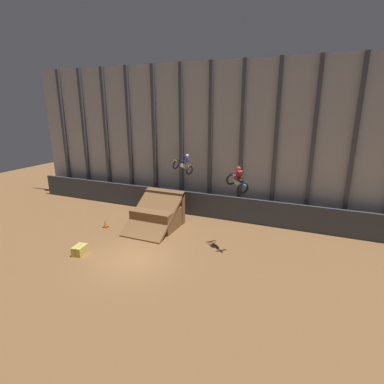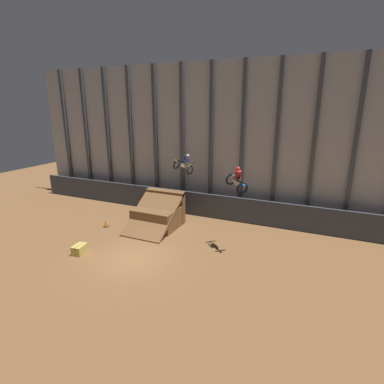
{
  "view_description": "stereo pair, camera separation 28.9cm",
  "coord_description": "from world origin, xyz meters",
  "views": [
    {
      "loc": [
        9.27,
        -13.14,
        8.63
      ],
      "look_at": [
        1.47,
        5.27,
        2.91
      ],
      "focal_mm": 28.0,
      "sensor_mm": 36.0,
      "label": 1
    },
    {
      "loc": [
        9.54,
        -13.02,
        8.63
      ],
      "look_at": [
        1.47,
        5.27,
        2.91
      ],
      "focal_mm": 28.0,
      "sensor_mm": 36.0,
      "label": 2
    }
  ],
  "objects": [
    {
      "name": "ground_plane",
      "position": [
        0.0,
        0.0,
        0.0
      ],
      "size": [
        60.0,
        60.0,
        0.0
      ],
      "primitive_type": "plane",
      "color": "brown"
    },
    {
      "name": "arena_back_wall",
      "position": [
        0.0,
        9.59,
        5.98
      ],
      "size": [
        32.0,
        0.4,
        11.96
      ],
      "color": "#A3A8B2",
      "rests_on": "ground_plane"
    },
    {
      "name": "lower_barrier",
      "position": [
        0.0,
        8.36,
        0.97
      ],
      "size": [
        31.36,
        0.2,
        1.94
      ],
      "color": "#383D47",
      "rests_on": "ground_plane"
    },
    {
      "name": "dirt_ramp",
      "position": [
        -1.2,
        5.2,
        0.91
      ],
      "size": [
        3.16,
        4.13,
        2.62
      ],
      "color": "brown",
      "rests_on": "ground_plane"
    },
    {
      "name": "rider_bike_left_air",
      "position": [
        -0.09,
        7.33,
        4.39
      ],
      "size": [
        1.46,
        1.82,
        1.67
      ],
      "rotation": [
        -0.43,
        0.0,
        -0.51
      ],
      "color": "black"
    },
    {
      "name": "rider_bike_right_air",
      "position": [
        5.05,
        3.69,
        4.45
      ],
      "size": [
        1.64,
        1.66,
        1.56
      ],
      "rotation": [
        0.16,
        0.0,
        0.76
      ],
      "color": "black"
    },
    {
      "name": "traffic_cone_near_ramp",
      "position": [
        -4.7,
        3.37,
        0.28
      ],
      "size": [
        0.36,
        0.36,
        0.58
      ],
      "color": "black",
      "rests_on": "ground_plane"
    },
    {
      "name": "hay_bale_trackside",
      "position": [
        -3.38,
        -0.68,
        0.28
      ],
      "size": [
        0.73,
        0.98,
        0.57
      ],
      "rotation": [
        0.0,
        0.0,
        1.73
      ],
      "color": "#CCB751",
      "rests_on": "ground_plane"
    }
  ]
}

